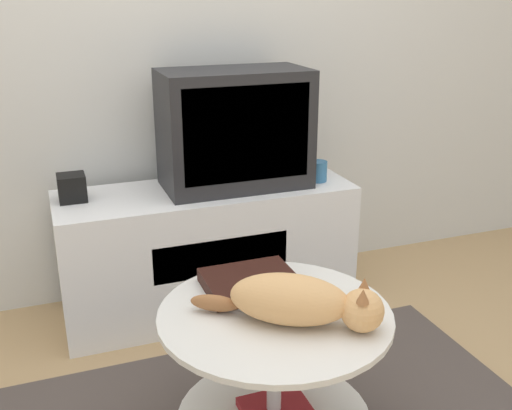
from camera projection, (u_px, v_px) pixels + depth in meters
wall_back at (174, 9)px, 2.59m from camera, size 8.00×0.05×2.60m
tv_stand at (208, 249)px, 2.68m from camera, size 1.28×0.44×0.57m
tv at (235, 129)px, 2.55m from camera, size 0.62×0.34×0.50m
speaker at (72, 188)px, 2.43m from camera, size 0.11×0.11×0.11m
mug at (318, 171)px, 2.68m from camera, size 0.08×0.08×0.09m
coffee_table at (274, 367)px, 1.78m from camera, size 0.68×0.68×0.49m
dvd_box at (250, 282)px, 1.85m from camera, size 0.28×0.22×0.04m
cat at (300, 301)px, 1.64m from camera, size 0.48×0.34×0.14m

